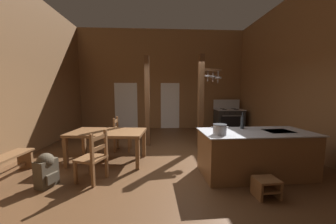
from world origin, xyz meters
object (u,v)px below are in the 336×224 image
object	(u,v)px
step_stool	(266,186)
dining_table	(108,135)
kitchen_island	(255,153)
ladderback_chair_near_window	(93,158)
mixing_bowl_on_counter	(222,128)
bottle_tall_on_counter	(242,122)
stockpot_on_counter	(220,129)
ladderback_chair_by_post	(121,135)
backpack	(46,169)
stove_range	(229,120)

from	to	relation	value
step_stool	dining_table	xyz separation A→B (m)	(-2.89, 1.60, 0.47)
kitchen_island	ladderback_chair_near_window	world-z (taller)	ladderback_chair_near_window
mixing_bowl_on_counter	bottle_tall_on_counter	bearing A→B (deg)	1.70
stockpot_on_counter	mixing_bowl_on_counter	size ratio (longest dim) A/B	1.71
bottle_tall_on_counter	dining_table	bearing A→B (deg)	169.41
dining_table	bottle_tall_on_counter	size ratio (longest dim) A/B	5.15
mixing_bowl_on_counter	dining_table	bearing A→B (deg)	167.39
ladderback_chair_by_post	mixing_bowl_on_counter	distance (m)	2.80
dining_table	backpack	xyz separation A→B (m)	(-0.77, -1.08, -0.34)
stockpot_on_counter	ladderback_chair_near_window	bearing A→B (deg)	177.36
bottle_tall_on_counter	ladderback_chair_near_window	bearing A→B (deg)	-172.77
backpack	stockpot_on_counter	world-z (taller)	stockpot_on_counter
backpack	kitchen_island	bearing A→B (deg)	3.73
ladderback_chair_near_window	ladderback_chair_by_post	xyz separation A→B (m)	(0.15, 1.74, 0.00)
backpack	stockpot_on_counter	xyz separation A→B (m)	(3.09, 0.04, 0.66)
ladderback_chair_by_post	dining_table	bearing A→B (deg)	-99.75
mixing_bowl_on_counter	bottle_tall_on_counter	distance (m)	0.44
stove_range	bottle_tall_on_counter	world-z (taller)	stove_range
kitchen_island	backpack	size ratio (longest dim) A/B	3.68
step_stool	bottle_tall_on_counter	distance (m)	1.34
stove_range	stockpot_on_counter	size ratio (longest dim) A/B	4.13
ladderback_chair_by_post	stockpot_on_counter	distance (m)	2.90
stove_range	ladderback_chair_by_post	world-z (taller)	stove_range
stockpot_on_counter	mixing_bowl_on_counter	xyz separation A→B (m)	(0.22, 0.47, -0.06)
stove_range	ladderback_chair_near_window	bearing A→B (deg)	-135.63
kitchen_island	stockpot_on_counter	size ratio (longest dim) A/B	6.87
backpack	stockpot_on_counter	distance (m)	3.16
backpack	stove_range	bearing A→B (deg)	40.57
stockpot_on_counter	bottle_tall_on_counter	distance (m)	0.81
step_stool	mixing_bowl_on_counter	distance (m)	1.32
backpack	bottle_tall_on_counter	bearing A→B (deg)	7.95
ladderback_chair_by_post	stockpot_on_counter	xyz separation A→B (m)	(2.17, -1.85, 0.53)
ladderback_chair_near_window	mixing_bowl_on_counter	bearing A→B (deg)	8.15
dining_table	mixing_bowl_on_counter	xyz separation A→B (m)	(2.54, -0.57, 0.26)
kitchen_island	mixing_bowl_on_counter	size ratio (longest dim) A/B	11.72
stockpot_on_counter	mixing_bowl_on_counter	world-z (taller)	stockpot_on_counter
kitchen_island	stove_range	world-z (taller)	stove_range
bottle_tall_on_counter	backpack	bearing A→B (deg)	-172.05
stove_range	mixing_bowl_on_counter	size ratio (longest dim) A/B	7.06
step_stool	stockpot_on_counter	world-z (taller)	stockpot_on_counter
stove_range	backpack	xyz separation A→B (m)	(-4.95, -4.24, -0.17)
step_stool	bottle_tall_on_counter	size ratio (longest dim) A/B	1.09
stove_range	ladderback_chair_by_post	xyz separation A→B (m)	(-4.04, -2.35, -0.03)
stove_range	ladderback_chair_near_window	xyz separation A→B (m)	(-4.18, -4.09, -0.03)
dining_table	mixing_bowl_on_counter	distance (m)	2.61
backpack	ladderback_chair_near_window	bearing A→B (deg)	10.75
stove_range	ladderback_chair_near_window	size ratio (longest dim) A/B	1.39
step_stool	ladderback_chair_near_window	size ratio (longest dim) A/B	0.40
ladderback_chair_near_window	ladderback_chair_by_post	world-z (taller)	same
kitchen_island	ladderback_chair_by_post	xyz separation A→B (m)	(-2.98, 1.64, 0.01)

